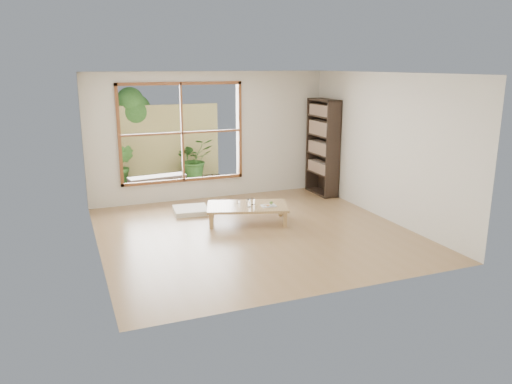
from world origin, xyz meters
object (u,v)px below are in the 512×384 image
at_px(food_tray, 269,205).
at_px(low_table, 247,207).
at_px(bookshelf, 323,147).
at_px(garden_bench, 157,179).

bearing_deg(food_tray, low_table, 155.47).
bearing_deg(food_tray, bookshelf, 42.79).
height_order(low_table, bookshelf, bookshelf).
bearing_deg(bookshelf, food_tray, -141.38).
distance_m(bookshelf, garden_bench, 3.62).
distance_m(low_table, garden_bench, 2.76).
distance_m(low_table, bookshelf, 2.69).
relative_size(food_tray, garden_bench, 0.21).
xyz_separation_m(low_table, bookshelf, (2.22, 1.32, 0.74)).
height_order(low_table, food_tray, food_tray).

